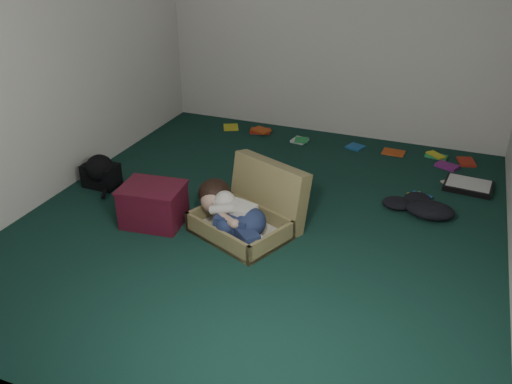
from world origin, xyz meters
The scene contains 11 objects.
floor centered at (0.00, 0.00, 0.00)m, with size 4.50×4.50×0.00m, color #12332A.
wall_back centered at (0.00, 2.25, 1.30)m, with size 4.50×4.50×0.00m, color white.
wall_front centered at (0.00, -2.25, 1.30)m, with size 4.50×4.50×0.00m, color white.
wall_left centered at (-2.00, 0.00, 1.30)m, with size 4.50×4.50×0.00m, color white.
suitcase centered at (-0.03, -0.16, 0.17)m, with size 0.98×0.97×0.56m.
person centered at (-0.15, -0.31, 0.21)m, with size 0.73×0.61×0.34m.
maroon_bin centered at (-0.85, -0.39, 0.18)m, with size 0.56×0.46×0.36m.
backpack centered at (-1.70, 0.04, 0.12)m, with size 0.41×0.33×0.25m, color black, non-canonical shape.
clothing_pile centered at (1.20, 0.66, 0.08)m, with size 0.48×0.39×0.15m, color black, non-canonical shape.
paper_tray centered at (1.65, 1.30, 0.03)m, with size 0.47×0.37×0.06m.
book_scatter centered at (0.61, 1.73, 0.01)m, with size 2.98×1.30×0.02m.
Camera 1 is at (1.45, -3.82, 2.43)m, focal length 38.00 mm.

